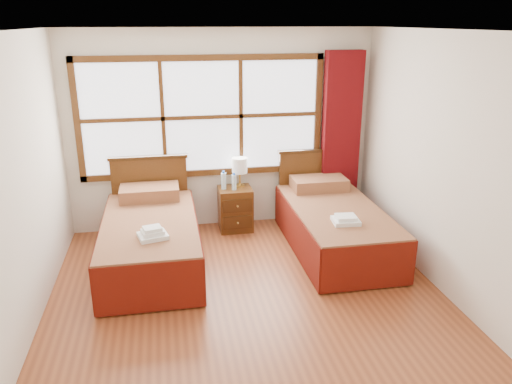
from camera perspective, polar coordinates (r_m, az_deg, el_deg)
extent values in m
plane|color=brown|center=(5.02, -0.44, -13.22)|extent=(4.50, 4.50, 0.00)
plane|color=white|center=(4.24, -0.54, 17.97)|extent=(4.50, 4.50, 0.00)
plane|color=silver|center=(6.62, -3.95, 6.97)|extent=(4.00, 0.00, 4.00)
plane|color=silver|center=(4.58, -25.97, -0.49)|extent=(0.00, 4.50, 4.50)
plane|color=silver|center=(5.19, 21.85, 2.22)|extent=(0.00, 4.50, 4.50)
cube|color=white|center=(6.52, -6.16, 8.53)|extent=(3.00, 0.02, 1.40)
cube|color=#4D2B11|center=(6.68, -5.92, 2.24)|extent=(3.16, 0.06, 0.08)
cube|color=#4D2B11|center=(6.41, -6.38, 15.01)|extent=(3.16, 0.06, 0.08)
cube|color=#4D2B11|center=(6.57, -19.77, 7.60)|extent=(0.08, 0.06, 1.56)
cube|color=#4D2B11|center=(6.80, 7.06, 8.92)|extent=(0.08, 0.06, 1.56)
cube|color=#4D2B11|center=(6.49, -10.59, 8.25)|extent=(0.05, 0.05, 1.40)
cube|color=#4D2B11|center=(6.56, -1.74, 8.69)|extent=(0.05, 0.05, 1.40)
cube|color=#4D2B11|center=(6.50, -6.14, 8.50)|extent=(3.00, 0.05, 0.05)
cube|color=#5D090C|center=(6.88, 9.65, 6.10)|extent=(0.50, 0.16, 2.30)
cube|color=#361E0B|center=(5.88, -11.84, -6.84)|extent=(0.93, 1.85, 0.30)
cube|color=#5C180D|center=(5.77, -12.02, -4.37)|extent=(1.04, 2.05, 0.25)
cube|color=#67150A|center=(5.87, -17.00, -5.99)|extent=(0.03, 2.05, 0.51)
cube|color=#67150A|center=(5.83, -6.82, -5.42)|extent=(0.03, 2.05, 0.51)
cube|color=#67150A|center=(4.92, -12.07, -10.66)|extent=(1.04, 0.03, 0.51)
cube|color=#5C180D|center=(6.39, -12.06, -0.05)|extent=(0.72, 0.42, 0.16)
cube|color=#4D2B11|center=(6.69, -11.95, -0.38)|extent=(0.97, 0.06, 1.01)
cube|color=#361E0B|center=(6.54, -12.26, 3.87)|extent=(1.01, 0.08, 0.04)
cube|color=#361E0B|center=(6.21, 9.04, -5.27)|extent=(0.91, 1.82, 0.30)
cube|color=#5C180D|center=(6.10, 9.17, -2.94)|extent=(1.02, 2.02, 0.25)
cube|color=#67150A|center=(6.01, 4.49, -4.62)|extent=(0.03, 2.02, 0.51)
cube|color=#67150A|center=(6.34, 13.46, -3.82)|extent=(0.03, 2.02, 0.51)
cube|color=#67150A|center=(5.31, 12.70, -8.40)|extent=(1.02, 0.03, 0.51)
cube|color=#5C180D|center=(6.68, 7.18, 0.98)|extent=(0.71, 0.42, 0.16)
cube|color=#4D2B11|center=(6.97, 6.46, 0.67)|extent=(0.95, 0.06, 0.99)
cube|color=#361E0B|center=(6.83, 6.62, 4.70)|extent=(0.99, 0.08, 0.04)
cube|color=#4D2B11|center=(6.68, -2.39, -1.92)|extent=(0.43, 0.39, 0.58)
cube|color=#361E0B|center=(6.54, -2.11, -3.51)|extent=(0.38, 0.02, 0.17)
cube|color=#361E0B|center=(6.45, -2.13, -1.60)|extent=(0.38, 0.02, 0.17)
sphere|color=#B18C3B|center=(6.52, -2.09, -3.57)|extent=(0.03, 0.03, 0.03)
sphere|color=#B18C3B|center=(6.43, -2.11, -1.66)|extent=(0.03, 0.03, 0.03)
cube|color=white|center=(5.27, -11.71, -4.93)|extent=(0.34, 0.31, 0.04)
cube|color=white|center=(5.25, -11.74, -4.50)|extent=(0.25, 0.23, 0.04)
cube|color=white|center=(5.23, -11.77, -4.12)|extent=(0.21, 0.19, 0.04)
cube|color=white|center=(5.64, 10.21, -3.27)|extent=(0.31, 0.28, 0.05)
cube|color=white|center=(5.62, 10.24, -2.86)|extent=(0.23, 0.21, 0.04)
cylinder|color=gold|center=(6.66, -1.86, 0.77)|extent=(0.12, 0.12, 0.02)
cylinder|color=gold|center=(6.63, -1.87, 1.55)|extent=(0.03, 0.03, 0.17)
cylinder|color=silver|center=(6.58, -1.89, 3.08)|extent=(0.20, 0.20, 0.20)
cylinder|color=#C3EAFB|center=(6.53, -3.71, 1.26)|extent=(0.07, 0.07, 0.22)
cylinder|color=blue|center=(6.49, -3.74, 2.30)|extent=(0.03, 0.03, 0.03)
cylinder|color=#C3EAFB|center=(6.50, -2.52, 1.11)|extent=(0.06, 0.06, 0.20)
cylinder|color=blue|center=(6.46, -2.53, 2.08)|extent=(0.03, 0.03, 0.03)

